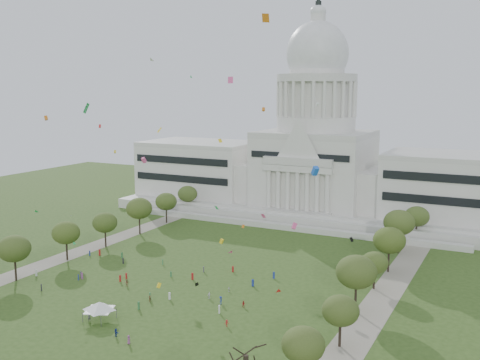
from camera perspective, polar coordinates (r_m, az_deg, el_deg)
The scene contains 32 objects.
ground at distance 140.40m, azimuth -8.51°, elevation -12.40°, with size 400.00×400.00×0.00m, color #2F4C18.
capitol at distance 234.27m, azimuth 7.60°, elevation 2.00°, with size 160.00×64.50×91.30m.
path_left at distance 191.31m, azimuth -15.13°, elevation -6.71°, with size 8.00×160.00×0.04m, color gray.
path_right at distance 148.14m, azimuth 14.38°, elevation -11.41°, with size 8.00×160.00×0.04m, color gray.
row_tree_r_0 at distance 101.81m, azimuth 6.44°, elevation -16.30°, with size 7.67×7.67×10.91m.
row_tree_l_1 at distance 164.07m, azimuth -21.96°, elevation -6.49°, with size 8.86×8.86×12.59m.
row_tree_r_1 at distance 117.02m, azimuth 10.18°, elevation -12.94°, with size 7.58×7.58×10.78m.
row_tree_l_2 at distance 178.26m, azimuth -17.26°, elevation -5.15°, with size 8.42×8.42×11.97m.
row_tree_r_2 at distance 134.23m, azimuth 11.75°, elevation -9.14°, with size 9.55×9.55×13.58m.
row_tree_l_3 at distance 189.59m, azimuth -13.56°, elevation -4.23°, with size 8.12×8.12×11.55m.
row_tree_r_3 at distance 150.74m, azimuth 13.52°, elevation -8.17°, with size 7.01×7.01×9.98m.
row_tree_l_4 at distance 203.37m, azimuth -10.21°, elevation -2.86°, with size 9.29×9.29×13.21m.
row_tree_r_4 at distance 164.68m, azimuth 14.94°, elevation -5.94°, with size 9.19×9.19×13.06m.
row_tree_l_5 at distance 218.98m, azimuth -7.51°, elevation -2.19°, with size 8.33×8.33×11.85m.
row_tree_r_5 at distance 183.96m, azimuth 15.87°, elevation -4.19°, with size 9.82×9.82×13.96m.
row_tree_l_6 at distance 234.76m, azimuth -5.36°, elevation -1.41°, with size 8.19×8.19×11.64m.
row_tree_r_6 at distance 201.11m, azimuth 17.53°, elevation -3.54°, with size 8.42×8.42×11.97m.
big_bare_tree at distance 96.88m, azimuth 0.60°, elevation -17.03°, with size 6.00×5.00×12.80m.
event_tent at distance 132.85m, azimuth -14.11°, elevation -12.28°, with size 10.28×10.28×4.42m.
person_0 at distance 134.54m, azimuth 9.15°, elevation -12.98°, with size 0.90×0.59×1.85m, color olive.
person_2 at distance 137.03m, azimuth 0.37°, elevation -12.49°, with size 0.77×0.48×1.59m, color #B21E1E.
person_3 at distance 138.79m, azimuth -1.97°, elevation -12.12°, with size 1.29×0.67×2.00m, color navy.
person_4 at distance 142.39m, azimuth -3.14°, elevation -11.62°, with size 1.02×0.56×1.74m, color silver.
person_5 at distance 142.03m, azimuth -9.15°, elevation -11.81°, with size 1.48×0.58×1.59m, color olive.
person_6 at distance 121.28m, azimuth -11.24°, elevation -15.61°, with size 0.91×0.59×1.86m, color #994C8C.
person_7 at distance 133.93m, azimuth -15.08°, elevation -13.30°, with size 0.68×0.49×1.85m, color #4C4C51.
person_8 at distance 153.63m, azimuth -11.43°, elevation -10.19°, with size 0.88×0.54×1.80m, color olive.
person_9 at distance 126.86m, azimuth -1.35°, elevation -14.34°, with size 1.02×0.52×1.57m, color #B21E1E.
person_10 at distance 146.80m, azimuth -1.13°, elevation -11.03°, with size 0.79×0.43×1.34m, color silver.
person_11 at distance 125.05m, azimuth -12.49°, elevation -14.89°, with size 1.62×0.64×1.75m, color navy.
distant_crowd at distance 157.62m, azimuth -9.55°, elevation -9.63°, with size 60.49×36.39×1.95m.
kite_swarm at distance 139.11m, azimuth -6.81°, elevation -0.31°, with size 91.84×99.32×64.73m.
Camera 1 is at (76.32, -105.96, 51.58)m, focal length 42.00 mm.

